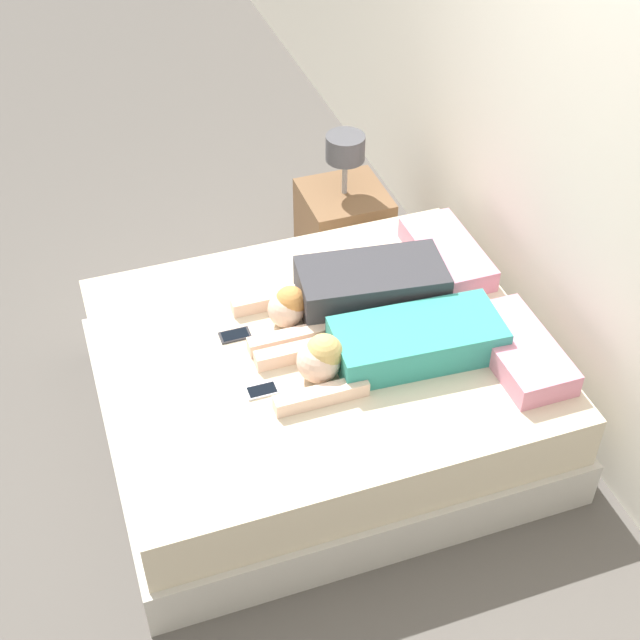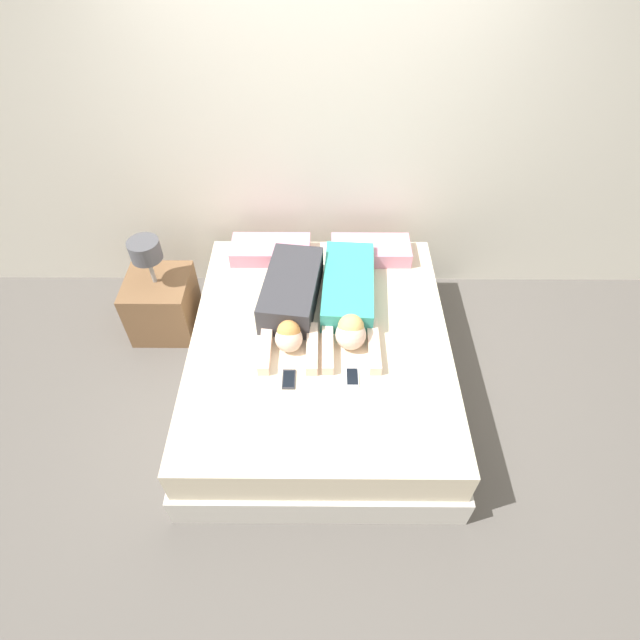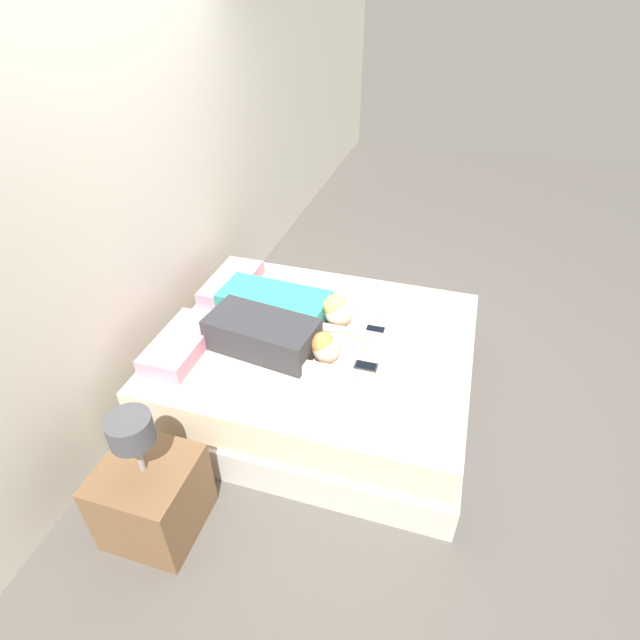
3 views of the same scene
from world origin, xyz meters
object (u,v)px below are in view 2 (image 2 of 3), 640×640
(pillow_head_left, at_px, (271,250))
(pillow_head_right, at_px, (371,250))
(bed, at_px, (320,362))
(person_left, at_px, (291,298))
(cell_phone_right, at_px, (352,377))
(person_right, at_px, (349,298))
(cell_phone_left, at_px, (289,379))
(nightstand, at_px, (162,301))

(pillow_head_left, bearing_deg, pillow_head_right, 0.00)
(bed, bearing_deg, pillow_head_left, 114.97)
(pillow_head_left, bearing_deg, person_left, -72.23)
(cell_phone_right, bearing_deg, person_right, 90.40)
(bed, xyz_separation_m, pillow_head_right, (0.37, 0.80, 0.32))
(bed, height_order, person_right, person_right)
(pillow_head_right, height_order, cell_phone_left, pillow_head_right)
(cell_phone_right, bearing_deg, pillow_head_right, 81.10)
(nightstand, bearing_deg, cell_phone_right, -32.45)
(bed, xyz_separation_m, nightstand, (-1.20, 0.56, 0.01))
(pillow_head_left, height_order, pillow_head_right, same)
(pillow_head_right, relative_size, cell_phone_left, 4.13)
(bed, height_order, pillow_head_left, pillow_head_left)
(person_right, relative_size, cell_phone_right, 7.70)
(person_left, relative_size, cell_phone_left, 7.09)
(cell_phone_right, bearing_deg, person_left, 124.33)
(bed, xyz_separation_m, cell_phone_left, (-0.18, -0.35, 0.27))
(pillow_head_left, height_order, nightstand, nightstand)
(cell_phone_left, relative_size, nightstand, 0.17)
(person_right, distance_m, cell_phone_right, 0.59)
(person_right, relative_size, cell_phone_left, 7.70)
(person_left, distance_m, cell_phone_right, 0.69)
(cell_phone_right, xyz_separation_m, nightstand, (-1.39, 0.89, -0.26))
(pillow_head_right, bearing_deg, person_right, -108.57)
(person_left, bearing_deg, nightstand, 162.32)
(pillow_head_left, bearing_deg, person_right, -43.70)
(cell_phone_left, bearing_deg, pillow_head_left, 99.32)
(person_left, height_order, cell_phone_right, person_left)
(bed, distance_m, pillow_head_left, 0.93)
(pillow_head_right, relative_size, cell_phone_right, 4.13)
(person_left, relative_size, cell_phone_right, 7.09)
(pillow_head_left, relative_size, person_left, 0.58)
(bed, relative_size, pillow_head_right, 3.43)
(cell_phone_left, xyz_separation_m, nightstand, (-1.02, 0.91, -0.26))
(person_right, height_order, cell_phone_right, person_right)
(pillow_head_right, xyz_separation_m, nightstand, (-1.57, -0.24, -0.31))
(bed, bearing_deg, nightstand, 155.02)
(bed, bearing_deg, person_right, 53.73)
(nightstand, bearing_deg, pillow_head_right, 8.56)
(pillow_head_left, bearing_deg, bed, -65.03)
(cell_phone_right, distance_m, nightstand, 1.67)
(person_right, xyz_separation_m, cell_phone_right, (0.00, -0.59, -0.08))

